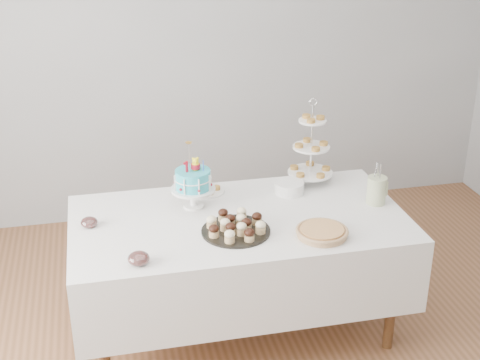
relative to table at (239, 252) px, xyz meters
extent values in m
plane|color=brown|center=(0.00, -0.30, -0.54)|extent=(5.00, 5.00, 0.00)
cube|color=#939698|center=(0.00, 1.70, 0.81)|extent=(5.00, 0.04, 2.70)
cube|color=white|center=(0.00, 0.00, 0.00)|extent=(1.92, 1.02, 0.45)
cylinder|color=#56311D|center=(-0.82, -0.37, -0.21)|extent=(0.06, 0.06, 0.67)
cylinder|color=#56311D|center=(0.82, -0.37, -0.21)|extent=(0.06, 0.06, 0.67)
cylinder|color=#56311D|center=(-0.82, 0.37, -0.21)|extent=(0.06, 0.06, 0.67)
cylinder|color=#56311D|center=(0.82, 0.37, -0.21)|extent=(0.06, 0.06, 0.67)
cylinder|color=#2FBBCF|center=(-0.23, 0.19, 0.41)|extent=(0.21, 0.21, 0.11)
torus|color=white|center=(-0.23, 0.19, 0.41)|extent=(0.22, 0.22, 0.01)
cube|color=#A81122|center=(-0.27, 0.18, 0.50)|extent=(0.02, 0.02, 0.07)
cylinder|color=blue|center=(-0.17, 0.18, 0.50)|extent=(0.01, 0.01, 0.07)
cylinder|color=silver|center=(-0.25, 0.22, 0.54)|extent=(0.00, 0.00, 0.16)
cylinder|color=#F1B443|center=(-0.25, 0.22, 0.63)|extent=(0.04, 0.04, 0.01)
cylinder|color=black|center=(-0.06, -0.17, 0.23)|extent=(0.38, 0.38, 0.01)
ellipsoid|color=black|center=(-0.13, -0.17, 0.29)|extent=(0.06, 0.06, 0.04)
ellipsoid|color=beige|center=(0.02, -0.17, 0.29)|extent=(0.06, 0.06, 0.04)
cylinder|color=tan|center=(0.39, -0.31, 0.24)|extent=(0.27, 0.27, 0.03)
cylinder|color=tan|center=(0.39, -0.31, 0.26)|extent=(0.24, 0.24, 0.02)
torus|color=tan|center=(0.39, -0.31, 0.26)|extent=(0.29, 0.29, 0.02)
cylinder|color=silver|center=(0.56, 0.40, 0.48)|extent=(0.01, 0.01, 0.51)
cylinder|color=white|center=(0.56, 0.40, 0.29)|extent=(0.29, 0.29, 0.01)
cylinder|color=white|center=(0.56, 0.40, 0.46)|extent=(0.24, 0.24, 0.01)
cylinder|color=white|center=(0.56, 0.40, 0.64)|extent=(0.17, 0.17, 0.01)
torus|color=silver|center=(0.56, 0.40, 0.76)|extent=(0.05, 0.01, 0.05)
cylinder|color=white|center=(0.38, 0.26, 0.26)|extent=(0.18, 0.18, 0.07)
cylinder|color=white|center=(-0.12, 0.39, 0.23)|extent=(0.23, 0.23, 0.01)
ellipsoid|color=silver|center=(-0.60, -0.39, 0.26)|extent=(0.11, 0.11, 0.07)
cylinder|color=#5F0E08|center=(-0.60, -0.39, 0.25)|extent=(0.08, 0.08, 0.03)
ellipsoid|color=silver|center=(-0.84, 0.08, 0.25)|extent=(0.09, 0.09, 0.06)
cylinder|color=#5F0E08|center=(-0.84, 0.08, 0.25)|extent=(0.07, 0.07, 0.03)
cylinder|color=beige|center=(0.84, 0.01, 0.31)|extent=(0.11, 0.11, 0.17)
cylinder|color=beige|center=(0.89, -0.02, 0.33)|extent=(0.01, 0.01, 0.09)
camera|label=1|loc=(-0.75, -3.33, 1.98)|focal=50.00mm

